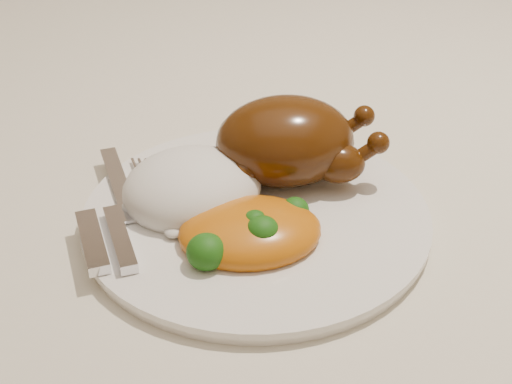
{
  "coord_description": "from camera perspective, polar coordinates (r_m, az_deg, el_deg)",
  "views": [
    {
      "loc": [
        -0.09,
        -0.68,
        1.14
      ],
      "look_at": [
        -0.13,
        -0.17,
        0.8
      ],
      "focal_mm": 50.0,
      "sensor_mm": 36.0,
      "label": 1
    }
  ],
  "objects": [
    {
      "name": "tablecloth",
      "position": [
        0.79,
        10.01,
        2.69
      ],
      "size": [
        1.73,
        1.03,
        0.18
      ],
      "color": "beige",
      "rests_on": "dining_table"
    },
    {
      "name": "cutlery",
      "position": [
        0.61,
        -11.32,
        -2.22
      ],
      "size": [
        0.08,
        0.19,
        0.01
      ],
      "rotation": [
        0.0,
        0.0,
        0.41
      ],
      "color": "silver",
      "rests_on": "dinner_plate"
    },
    {
      "name": "rice_mound",
      "position": [
        0.63,
        -5.13,
        0.2
      ],
      "size": [
        0.16,
        0.15,
        0.06
      ],
      "rotation": [
        0.0,
        0.0,
        0.39
      ],
      "color": "white",
      "rests_on": "dinner_plate"
    },
    {
      "name": "dinner_plate",
      "position": [
        0.63,
        -0.0,
        -2.02
      ],
      "size": [
        0.39,
        0.39,
        0.01
      ],
      "primitive_type": "cylinder",
      "rotation": [
        0.0,
        0.0,
        -0.38
      ],
      "color": "white",
      "rests_on": "tablecloth"
    },
    {
      "name": "roast_chicken",
      "position": [
        0.65,
        2.68,
        4.11
      ],
      "size": [
        0.16,
        0.12,
        0.08
      ],
      "rotation": [
        0.0,
        0.0,
        0.19
      ],
      "color": "#4A2507",
      "rests_on": "dinner_plate"
    },
    {
      "name": "mac_and_cheese",
      "position": [
        0.58,
        -0.29,
        -3.1
      ],
      "size": [
        0.13,
        0.11,
        0.05
      ],
      "rotation": [
        0.0,
        0.0,
        0.21
      ],
      "color": "orange",
      "rests_on": "dinner_plate"
    },
    {
      "name": "dining_table",
      "position": [
        0.83,
        9.53,
        -1.65
      ],
      "size": [
        1.6,
        0.9,
        0.76
      ],
      "color": "brown",
      "rests_on": "floor"
    }
  ]
}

